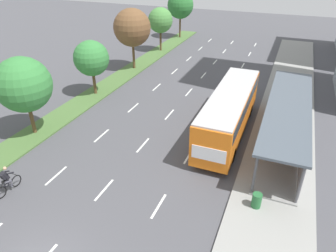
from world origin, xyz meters
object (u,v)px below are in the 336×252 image
Objects in this scene: bus_shelter at (290,120)px; median_tree_farthest at (180,5)px; bus at (230,109)px; median_tree_second at (23,85)px; median_tree_fifth at (160,20)px; cyclist at (7,181)px; trash_bin at (257,200)px; median_tree_third at (91,58)px; median_tree_fourth at (132,28)px.

median_tree_farthest reaches higher than bus_shelter.
median_tree_second reaches higher than bus.
cyclist is at bearing -83.73° from median_tree_fifth.
cyclist is 30.20m from median_tree_fifth.
median_tree_farthest is 8.05× the size of trash_bin.
median_tree_second is at bearing -90.26° from median_tree_fifth.
bus_shelter is 16.45× the size of trash_bin.
median_tree_third reaches higher than cyclist.
median_tree_fifth is 30.98m from trash_bin.
bus is 1.92× the size of median_tree_second.
bus_shelter is 2.38× the size of median_tree_second.
median_tree_farthest is (-13.66, 26.57, 2.88)m from bus.
median_tree_third is 16.10m from median_tree_fifth.
bus_shelter is at bearing -45.69° from median_tree_fifth.
median_tree_fourth reaches higher than trash_bin.
median_tree_farthest reaches higher than median_tree_third.
median_tree_third reaches higher than bus.
median_tree_second reaches higher than median_tree_fifth.
median_tree_fifth is 8.08m from median_tree_farthest.
cyclist is at bearing -59.27° from median_tree_second.
median_tree_fourth is 24.74m from trash_bin.
median_tree_second is at bearing -89.98° from median_tree_farthest.
median_tree_fourth is (0.16, 16.09, 0.77)m from median_tree_second.
median_tree_farthest is at bearing 124.30° from bus_shelter.
median_tree_fifth is (-17.82, 18.25, 2.28)m from bus_shelter.
bus_shelter is at bearing 81.87° from trash_bin.
median_tree_second reaches higher than cyclist.
bus is 6.20× the size of cyclist.
cyclist is 14.41m from median_tree_third.
cyclist is at bearing -81.56° from median_tree_fourth.
median_tree_third is at bearing 173.06° from bus_shelter.
median_tree_farthest is at bearing 90.85° from median_tree_fifth.
median_tree_second reaches higher than bus_shelter.
median_tree_fourth is 7.94× the size of trash_bin.
median_tree_fifth is at bearing 89.74° from median_tree_second.
cyclist is 0.32× the size of median_tree_fifth.
median_tree_second is 16.10m from median_tree_fourth.
median_tree_fourth is 0.99× the size of median_tree_farthest.
bus_shelter is at bearing -55.70° from median_tree_farthest.
bus_shelter is 4.29m from bus.
bus is 23.04m from median_tree_fifth.
median_tree_second reaches higher than trash_bin.
median_tree_third is (-17.82, 2.17, 1.73)m from bus_shelter.
median_tree_third is (0.11, 8.04, -0.41)m from median_tree_second.
bus_shelter is 2.04× the size of median_tree_farthest.
trash_bin is at bearing -30.19° from median_tree_third.
trash_bin is at bearing -66.31° from bus.
bus reaches higher than bus_shelter.
cyclist is 14.04m from trash_bin.
median_tree_fourth reaches higher than bus_shelter.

